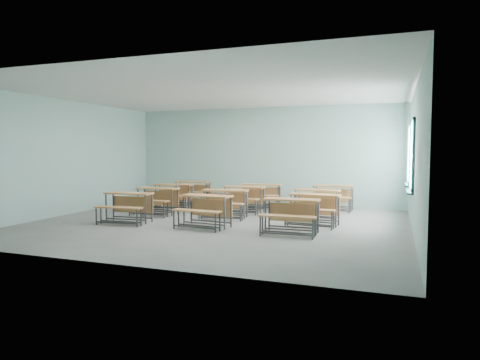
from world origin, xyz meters
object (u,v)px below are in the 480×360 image
(desk_unit_r2c2, at_px, (316,199))
(desk_unit_r3c0, at_px, (192,189))
(desk_unit_r1c2, at_px, (313,205))
(desk_unit_r0c2, at_px, (291,211))
(desk_unit_r2c0, at_px, (173,192))
(desk_unit_r0c0, at_px, (127,203))
(desk_unit_r3c2, at_px, (333,194))
(desk_unit_r3c1, at_px, (261,192))
(desk_unit_r0c1, at_px, (205,206))
(desk_unit_r2c1, at_px, (243,195))
(desk_unit_r1c1, at_px, (224,199))
(desk_unit_r1c0, at_px, (156,197))

(desk_unit_r2c2, distance_m, desk_unit_r3c0, 4.68)
(desk_unit_r1c2, bearing_deg, desk_unit_r0c2, -98.15)
(desk_unit_r2c0, bearing_deg, desk_unit_r0c2, -37.37)
(desk_unit_r0c0, bearing_deg, desk_unit_r3c0, 88.85)
(desk_unit_r2c2, height_order, desk_unit_r3c2, same)
(desk_unit_r2c0, distance_m, desk_unit_r3c1, 2.74)
(desk_unit_r0c2, distance_m, desk_unit_r3c0, 5.83)
(desk_unit_r0c1, distance_m, desk_unit_r3c2, 4.54)
(desk_unit_r2c0, distance_m, desk_unit_r2c1, 2.31)
(desk_unit_r2c0, bearing_deg, desk_unit_r3c1, 15.70)
(desk_unit_r0c0, xyz_separation_m, desk_unit_r1c1, (1.98, 1.54, 0.00))
(desk_unit_r2c1, xyz_separation_m, desk_unit_r3c0, (-2.27, 1.24, 0.00))
(desk_unit_r2c0, distance_m, desk_unit_r3c0, 1.23)
(desk_unit_r1c0, bearing_deg, desk_unit_r2c0, 99.01)
(desk_unit_r0c2, height_order, desk_unit_r2c1, same)
(desk_unit_r0c2, height_order, desk_unit_r1c0, same)
(desk_unit_r1c0, bearing_deg, desk_unit_r2c2, 14.66)
(desk_unit_r2c1, bearing_deg, desk_unit_r1c0, -148.47)
(desk_unit_r1c2, distance_m, desk_unit_r3c2, 2.74)
(desk_unit_r0c0, bearing_deg, desk_unit_r3c1, 54.31)
(desk_unit_r0c0, height_order, desk_unit_r0c2, same)
(desk_unit_r3c2, bearing_deg, desk_unit_r2c2, -95.94)
(desk_unit_r0c2, distance_m, desk_unit_r2c1, 3.37)
(desk_unit_r3c0, bearing_deg, desk_unit_r0c0, -89.90)
(desk_unit_r0c0, relative_size, desk_unit_r2c2, 1.00)
(desk_unit_r0c1, xyz_separation_m, desk_unit_r0c2, (2.06, -0.07, 0.00))
(desk_unit_r2c2, relative_size, desk_unit_r3c0, 1.02)
(desk_unit_r0c2, relative_size, desk_unit_r1c2, 0.96)
(desk_unit_r1c2, height_order, desk_unit_r2c1, same)
(desk_unit_r2c2, bearing_deg, desk_unit_r0c2, -88.78)
(desk_unit_r1c1, xyz_separation_m, desk_unit_r3c2, (2.50, 2.42, 0.00))
(desk_unit_r0c1, distance_m, desk_unit_r2c0, 3.48)
(desk_unit_r3c1, bearing_deg, desk_unit_r1c1, -105.55)
(desk_unit_r0c2, distance_m, desk_unit_r3c1, 4.11)
(desk_unit_r2c1, xyz_separation_m, desk_unit_r3c1, (0.24, 1.01, 0.00))
(desk_unit_r0c1, xyz_separation_m, desk_unit_r3c2, (2.41, 3.84, 0.00))
(desk_unit_r0c0, distance_m, desk_unit_r3c1, 4.40)
(desk_unit_r0c1, xyz_separation_m, desk_unit_r1c0, (-2.13, 1.35, 0.00))
(desk_unit_r0c1, height_order, desk_unit_r1c0, same)
(desk_unit_r3c1, bearing_deg, desk_unit_r2c0, -165.34)
(desk_unit_r2c2, height_order, desk_unit_r3c0, same)
(desk_unit_r2c2, distance_m, desk_unit_r3c2, 1.51)
(desk_unit_r0c0, height_order, desk_unit_r3c2, same)
(desk_unit_r1c1, distance_m, desk_unit_r2c1, 1.18)
(desk_unit_r2c2, bearing_deg, desk_unit_r1c1, -153.75)
(desk_unit_r3c2, bearing_deg, desk_unit_r3c0, -177.27)
(desk_unit_r0c0, bearing_deg, desk_unit_r0c2, -3.19)
(desk_unit_r0c2, xyz_separation_m, desk_unit_r3c0, (-4.31, 3.92, 0.00))
(desk_unit_r2c1, xyz_separation_m, desk_unit_r2c2, (2.17, -0.26, 0.00))
(desk_unit_r3c1, bearing_deg, desk_unit_r3c2, -0.74)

